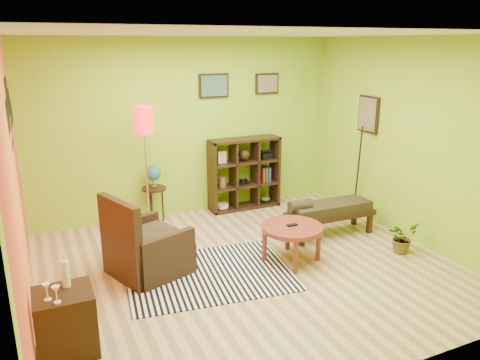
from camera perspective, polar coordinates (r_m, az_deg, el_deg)
name	(u,v)px	position (r m, az deg, el deg)	size (l,w,h in m)	color
ground	(248,267)	(5.96, 0.97, -10.60)	(5.00, 5.00, 0.00)	tan
room_shell	(241,125)	(5.36, 0.09, 6.67)	(5.04, 4.54, 2.82)	#95C625
zebra_rug	(209,274)	(5.81, -3.77, -11.32)	(1.97, 1.45, 0.01)	white
coffee_table	(292,231)	(6.00, 6.35, -6.15)	(0.78, 0.78, 0.50)	maroon
armchair	(145,250)	(5.81, -11.52, -8.34)	(1.05, 1.04, 1.01)	black
side_cabinet	(66,322)	(4.64, -20.48, -15.90)	(0.51, 0.46, 0.92)	black
floor_lamp	(144,132)	(6.66, -11.60, 5.78)	(0.28, 0.28, 1.87)	silver
globe_table	(154,179)	(7.30, -10.50, 0.08)	(0.37, 0.37, 0.91)	black
cube_shelf	(245,173)	(7.83, 0.63, 0.80)	(1.20, 0.35, 1.20)	black
bench	(328,210)	(6.88, 10.70, -3.62)	(1.32, 0.49, 0.60)	black
potted_plant	(402,240)	(6.66, 19.14, -6.96)	(0.39, 0.43, 0.33)	#26661E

